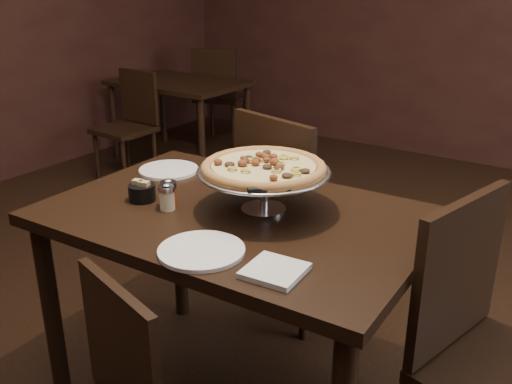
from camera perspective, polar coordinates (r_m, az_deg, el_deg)
The scene contains 15 objects.
room at distance 1.88m, azimuth 0.16°, elevation 15.87°, with size 6.04×7.04×2.84m.
dining_table at distance 2.00m, azimuth -1.99°, elevation -4.74°, with size 1.32×0.90×0.81m.
background_table at distance 5.04m, azimuth -7.71°, elevation 9.93°, with size 1.11×0.74×0.70m.
pizza_stand at distance 1.91m, azimuth 0.77°, elevation 2.40°, with size 0.46×0.46×0.19m.
parmesan_shaker at distance 1.98m, azimuth -8.89°, elevation -0.53°, with size 0.06×0.06×0.10m.
pepper_flake_shaker at distance 2.00m, azimuth -8.72°, elevation -0.15°, with size 0.06×0.06×0.10m.
packet_caddy at distance 2.08m, azimuth -11.34°, elevation 0.01°, with size 0.10×0.10×0.08m.
napkin_stack at distance 1.57m, azimuth 1.88°, elevation -7.87°, with size 0.15×0.15×0.02m, color silver.
plate_left at distance 2.37m, azimuth -8.72°, elevation 2.20°, with size 0.24×0.24×0.01m, color white.
plate_near at distance 1.68m, azimuth -5.48°, elevation -5.86°, with size 0.26×0.26×0.01m, color white.
serving_spatula at distance 1.73m, azimuth 1.31°, elevation 0.14°, with size 0.17×0.17×0.02m.
chair_far at distance 2.63m, azimuth 3.73°, elevation -1.81°, with size 0.57×0.57×1.01m.
chair_side at distance 1.88m, azimuth 22.29°, elevation -14.34°, with size 0.55×0.55×0.98m.
bg_chair_far at distance 5.49m, azimuth -3.71°, elevation 9.92°, with size 0.54×0.54×0.92m.
bg_chair_near at distance 4.66m, azimuth -12.51°, elevation 6.94°, with size 0.41×0.41×0.85m.
Camera 1 is at (1.12, -1.53, 1.58)m, focal length 40.00 mm.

